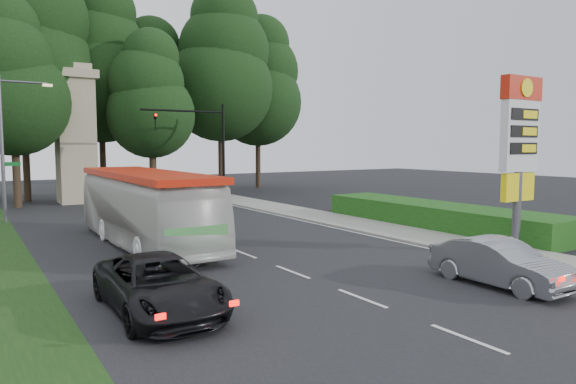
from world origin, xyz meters
TOP-DOWN VIEW (x-y plane):
  - ground at (0.00, 0.00)m, footprint 120.00×120.00m
  - road_surface at (0.00, 12.00)m, footprint 14.00×80.00m
  - sidewalk_right at (8.50, 12.00)m, footprint 3.00×80.00m
  - hedge at (11.50, 8.00)m, footprint 3.00×14.00m
  - gas_station_pylon at (9.20, 1.99)m, footprint 2.10×0.45m
  - traffic_signal_mast at (5.68, 24.00)m, footprint 6.10×0.35m
  - streetlight_signs at (-6.99, 22.01)m, footprint 2.75×0.98m
  - monument at (-2.00, 30.00)m, footprint 3.00×3.00m
  - tree_center_left at (-5.00, 33.00)m, footprint 10.08×10.08m
  - tree_center_right at (1.00, 35.00)m, footprint 9.24×9.24m
  - tree_east_near at (6.00, 37.00)m, footprint 8.12×8.12m
  - tree_east_mid at (11.00, 33.00)m, footprint 9.52×9.52m
  - tree_far_east at (16.00, 35.00)m, footprint 8.68×8.68m
  - tree_monument_left at (-6.00, 29.00)m, footprint 7.28×7.28m
  - tree_monument_right at (3.50, 29.50)m, footprint 6.72×6.72m
  - transit_bus at (-2.69, 11.16)m, footprint 2.79×11.28m
  - sedan_silver at (4.35, -0.70)m, footprint 1.52×4.29m
  - suv_charcoal at (-5.05, 2.42)m, footprint 2.41×5.13m

SIDE VIEW (x-z plane):
  - ground at x=0.00m, z-range 0.00..0.00m
  - road_surface at x=0.00m, z-range 0.00..0.02m
  - sidewalk_right at x=8.50m, z-range 0.00..0.12m
  - hedge at x=11.50m, z-range 0.00..1.20m
  - sedan_silver at x=4.35m, z-range 0.00..1.41m
  - suv_charcoal at x=-5.05m, z-range 0.00..1.42m
  - transit_bus at x=-2.69m, z-range 0.00..3.13m
  - streetlight_signs at x=-6.99m, z-range 0.44..8.44m
  - gas_station_pylon at x=9.20m, z-range 1.02..7.87m
  - traffic_signal_mast at x=5.68m, z-range 1.07..8.27m
  - monument at x=-2.00m, z-range 0.08..10.13m
  - tree_monument_right at x=3.50m, z-range 1.41..14.61m
  - tree_monument_left at x=-6.00m, z-range 1.53..15.83m
  - tree_east_near at x=6.00m, z-range 1.71..17.66m
  - tree_far_east at x=16.00m, z-range 1.83..18.88m
  - tree_center_right at x=1.00m, z-range 1.94..20.09m
  - tree_east_mid at x=11.00m, z-range 2.00..20.70m
  - tree_center_left at x=-5.00m, z-range 2.12..21.92m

